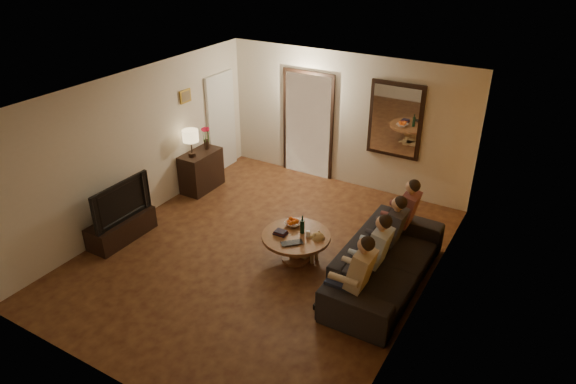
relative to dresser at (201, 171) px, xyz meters
The scene contains 33 objects.
floor 2.63m from the dresser, 30.22° to the right, with size 5.00×6.00×0.01m, color #401B11.
ceiling 3.42m from the dresser, 30.22° to the right, with size 5.00×6.00×0.01m, color white.
back_wall 2.96m from the dresser, 36.90° to the left, with size 5.00×0.02×2.60m, color beige.
front_wall 4.95m from the dresser, 62.44° to the right, with size 5.00×0.02×2.60m, color beige.
left_wall 1.62m from the dresser, 100.80° to the right, with size 0.02×6.00×2.60m, color beige.
right_wall 5.01m from the dresser, 15.42° to the right, with size 0.02×6.00×2.60m, color beige.
orange_accent 5.00m from the dresser, 15.45° to the right, with size 0.01×6.00×2.60m, color #C96A22.
kitchen_doorway 2.31m from the dresser, 49.03° to the left, with size 1.00×0.06×2.10m, color #FFE0A5.
door_trim 2.30m from the dresser, 48.85° to the left, with size 1.12×0.04×2.22m, color black.
fridge_glimpse 2.44m from the dresser, 44.57° to the left, with size 0.45×0.03×1.70m, color silver.
mirror_frame 3.81m from the dresser, 26.91° to the left, with size 1.00×0.05×1.40m, color black.
mirror_glass 3.80m from the dresser, 26.49° to the left, with size 0.86×0.02×1.26m, color white.
white_door 1.19m from the dresser, 101.98° to the left, with size 0.06×0.85×2.04m, color white.
framed_art 1.48m from the dresser, behind, with size 0.03×0.28×0.24m, color #B28C33.
art_canvas 1.48m from the dresser, behind, with size 0.01×0.22×0.18m, color brown.
dresser is the anchor object (origin of this frame).
table_lamp 0.69m from the dresser, 90.00° to the right, with size 0.30×0.30×0.54m, color beige, non-canonical shape.
flower_vase 0.64m from the dresser, 90.00° to the left, with size 0.14×0.14×0.44m, color red, non-canonical shape.
tv_stand 2.12m from the dresser, 90.00° to the right, with size 0.45×1.17×0.39m, color black.
tv 2.13m from the dresser, 90.00° to the right, with size 0.15×1.16×0.67m, color black.
sofa 4.33m from the dresser, 14.03° to the right, with size 0.99×2.52×0.74m, color black.
person_a 4.55m from the dresser, 25.43° to the right, with size 0.60×0.40×1.20m, color tan, non-canonical shape.
person_b 4.32m from the dresser, 18.22° to the right, with size 0.60×0.40×1.20m, color tan, non-canonical shape.
person_c 4.17m from the dresser, 10.36° to the right, with size 0.60×0.40×1.20m, color tan, non-canonical shape.
person_d 4.11m from the dresser, ahead, with size 0.60×0.40×1.20m, color tan, non-canonical shape.
dog 3.10m from the dresser, 20.09° to the right, with size 0.56×0.24×0.56m, color #A6824C, non-canonical shape.
coffee_table 3.03m from the dresser, 22.87° to the right, with size 1.06×1.06×0.45m, color brown.
bowl 2.78m from the dresser, 20.14° to the right, with size 0.26×0.26×0.06m, color white.
oranges 2.79m from the dresser, 20.14° to the right, with size 0.20×0.20×0.08m, color #E55913, non-canonical shape.
wine_bottle 3.05m from the dresser, 20.77° to the right, with size 0.07×0.07×0.31m, color black, non-canonical shape.
wine_glass 3.18m from the dresser, 20.78° to the right, with size 0.06×0.06×0.10m, color silver.
book_stack 2.87m from the dresser, 26.42° to the right, with size 0.20×0.15×0.07m, color black, non-canonical shape.
laptop 3.24m from the dresser, 26.75° to the right, with size 0.33×0.21×0.03m, color black.
Camera 1 is at (3.77, -5.64, 4.67)m, focal length 32.00 mm.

